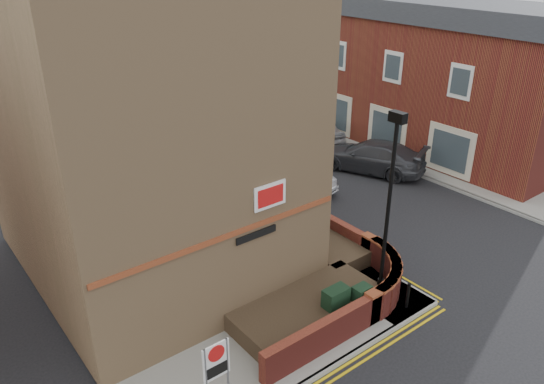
{
  "coord_description": "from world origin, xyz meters",
  "views": [
    {
      "loc": [
        -9.79,
        -7.74,
        10.64
      ],
      "look_at": [
        -0.62,
        4.0,
        3.59
      ],
      "focal_mm": 35.0,
      "sensor_mm": 36.0,
      "label": 1
    }
  ],
  "objects": [
    {
      "name": "bollard_near",
      "position": [
        2.0,
        0.4,
        0.57
      ],
      "size": [
        0.11,
        0.11,
        0.9
      ],
      "primitive_type": "cylinder",
      "color": "black",
      "rests_on": "pavement_corner"
    },
    {
      "name": "tree_near",
      "position": [
        2.0,
        14.05,
        4.7
      ],
      "size": [
        3.64,
        3.65,
        6.7
      ],
      "color": "#382B1E",
      "rests_on": "pavement_main"
    },
    {
      "name": "utility_cabinet_large",
      "position": [
        -0.3,
        1.3,
        0.72
      ],
      "size": [
        0.8,
        0.45,
        1.2
      ],
      "primitive_type": "cube",
      "color": "black",
      "rests_on": "pavement_corner"
    },
    {
      "name": "yellow_lines_main",
      "position": [
        3.25,
        16.0,
        0.01
      ],
      "size": [
        0.28,
        32.0,
        0.01
      ],
      "primitive_type": "cube",
      "color": "gold",
      "rests_on": "ground"
    },
    {
      "name": "far_terrace_cream",
      "position": [
        14.5,
        38.0,
        4.05
      ],
      "size": [
        5.4,
        12.4,
        8.0
      ],
      "color": "beige",
      "rests_on": "ground"
    },
    {
      "name": "zone_sign",
      "position": [
        -5.0,
        0.5,
        1.64
      ],
      "size": [
        0.72,
        0.07,
        2.2
      ],
      "color": "slate",
      "rests_on": "pavement_corner"
    },
    {
      "name": "red_car_main",
      "position": [
        4.11,
        22.52,
        0.62
      ],
      "size": [
        2.1,
        4.5,
        1.25
      ],
      "primitive_type": "imported",
      "rotation": [
        0.0,
        0.0,
        -0.01
      ],
      "color": "maroon",
      "rests_on": "ground"
    },
    {
      "name": "corner_building",
      "position": [
        -2.84,
        8.0,
        6.23
      ],
      "size": [
        8.95,
        10.4,
        13.6
      ],
      "color": "tan",
      "rests_on": "ground"
    },
    {
      "name": "silver_car_near",
      "position": [
        5.0,
        9.75,
        0.73
      ],
      "size": [
        2.5,
        4.65,
        1.46
      ],
      "primitive_type": "imported",
      "rotation": [
        0.0,
        0.0,
        0.23
      ],
      "color": "#B1B2B9",
      "rests_on": "ground"
    },
    {
      "name": "grey_car_far",
      "position": [
        9.61,
        8.92,
        0.79
      ],
      "size": [
        4.16,
        5.89,
        1.58
      ],
      "primitive_type": "imported",
      "rotation": [
        0.0,
        0.0,
        3.54
      ],
      "color": "#34353A",
      "rests_on": "ground"
    },
    {
      "name": "pavement_far",
      "position": [
        13.0,
        13.0,
        0.06
      ],
      "size": [
        4.0,
        40.0,
        0.12
      ],
      "primitive_type": "cube",
      "color": "gray",
      "rests_on": "ground"
    },
    {
      "name": "tree_far",
      "position": [
        2.0,
        30.05,
        4.91
      ],
      "size": [
        3.81,
        3.81,
        7.0
      ],
      "color": "#382B1E",
      "rests_on": "pavement_main"
    },
    {
      "name": "kerb_main_near",
      "position": [
        3.0,
        16.0,
        0.06
      ],
      "size": [
        0.15,
        32.0,
        0.12
      ],
      "primitive_type": "cube",
      "color": "gray",
      "rests_on": "ground"
    },
    {
      "name": "tree_mid",
      "position": [
        2.0,
        22.05,
        5.2
      ],
      "size": [
        4.03,
        4.03,
        7.42
      ],
      "color": "#382B1E",
      "rests_on": "pavement_main"
    },
    {
      "name": "garden_wall",
      "position": [
        0.0,
        2.5,
        0.0
      ],
      "size": [
        6.8,
        6.0,
        1.2
      ],
      "primitive_type": null,
      "color": "maroon",
      "rests_on": "ground"
    },
    {
      "name": "lamppost",
      "position": [
        1.6,
        1.2,
        3.34
      ],
      "size": [
        0.25,
        0.5,
        6.3
      ],
      "color": "black",
      "rests_on": "pavement_corner"
    },
    {
      "name": "utility_cabinet_small",
      "position": [
        0.5,
        1.0,
        0.67
      ],
      "size": [
        0.55,
        0.4,
        1.1
      ],
      "primitive_type": "cube",
      "color": "black",
      "rests_on": "pavement_corner"
    },
    {
      "name": "far_terrace",
      "position": [
        14.5,
        17.0,
        4.04
      ],
      "size": [
        5.4,
        30.4,
        8.0
      ],
      "color": "maroon",
      "rests_on": "ground"
    },
    {
      "name": "pavement_corner",
      "position": [
        -3.5,
        1.5,
        0.06
      ],
      "size": [
        13.0,
        3.0,
        0.12
      ],
      "primitive_type": "cube",
      "color": "gray",
      "rests_on": "ground"
    },
    {
      "name": "ground",
      "position": [
        0.0,
        0.0,
        0.0
      ],
      "size": [
        120.0,
        120.0,
        0.0
      ],
      "primitive_type": "plane",
      "color": "black",
      "rests_on": "ground"
    },
    {
      "name": "traffic_light_assembly",
      "position": [
        2.4,
        25.0,
        2.78
      ],
      "size": [
        0.2,
        0.16,
        4.2
      ],
      "color": "black",
      "rests_on": "pavement_main"
    },
    {
      "name": "pavement_main",
      "position": [
        2.0,
        16.0,
        0.06
      ],
      "size": [
        2.0,
        32.0,
        0.12
      ],
      "primitive_type": "cube",
      "color": "gray",
      "rests_on": "ground"
    },
    {
      "name": "kerb_main_far",
      "position": [
        11.0,
        13.0,
        0.06
      ],
      "size": [
        0.15,
        40.0,
        0.12
      ],
      "primitive_type": "cube",
      "color": "gray",
      "rests_on": "ground"
    },
    {
      "name": "bollard_far",
      "position": [
        2.6,
        1.2,
        0.57
      ],
      "size": [
        0.11,
        0.11,
        0.9
      ],
      "primitive_type": "cylinder",
      "color": "black",
      "rests_on": "pavement_corner"
    },
    {
      "name": "silver_car_far",
      "position": [
        10.5,
        14.0,
        0.71
      ],
      "size": [
        2.28,
        4.35,
        1.41
      ],
      "primitive_type": "imported",
      "rotation": [
        0.0,
        0.0,
        2.99
      ],
      "color": "#AFB1B7",
      "rests_on": "ground"
    }
  ]
}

